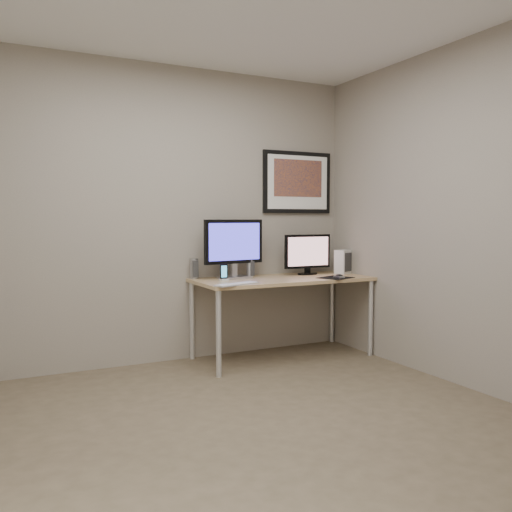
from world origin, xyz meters
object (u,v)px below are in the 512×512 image
Objects in this scene: monitor_large at (234,246)px; speaker_left at (194,269)px; speaker_right at (250,268)px; keyboard at (237,284)px; fan_unit at (343,262)px; monitor_tv at (308,253)px; framed_art at (297,182)px; desk at (283,285)px; phone_dock at (224,272)px.

speaker_left is at bearing 151.14° from monitor_large.
monitor_large is 0.28m from speaker_right.
monitor_large is 1.45× the size of keyboard.
monitor_large reaches higher than speaker_left.
speaker_left is 0.45× the size of keyboard.
speaker_right is 0.96m from fan_unit.
speaker_right is at bearing 175.14° from monitor_tv.
speaker_right is (-0.59, 0.05, -0.13)m from monitor_tv.
framed_art is at bearing 7.27° from monitor_large.
desk is 10.97× the size of phone_dock.
phone_dock is at bearing 176.46° from desk.
monitor_tv is 0.38m from fan_unit.
monitor_tv is 3.03× the size of speaker_right.
desk is 2.13× the size of framed_art.
fan_unit is at bearing -4.44° from phone_dock.
keyboard is at bearing 172.05° from fan_unit.
fan_unit reaches higher than keyboard.
phone_dock is (-0.92, -0.10, -0.13)m from monitor_tv.
phone_dock is (-0.57, 0.03, 0.14)m from desk.
speaker_left is 0.61m from keyboard.
keyboard is at bearing -100.21° from phone_dock.
speaker_right is at bearing 4.76° from monitor_large.
phone_dock is at bearing -147.27° from monitor_large.
fan_unit is (0.71, 0.07, 0.18)m from desk.
monitor_tv reaches higher than fan_unit.
desk is at bearing -19.44° from speaker_left.
framed_art is 4.62× the size of speaker_right.
speaker_right is at bearing -166.21° from framed_art.
framed_art reaches higher than phone_dock.
monitor_tv is at bearing 21.26° from desk.
monitor_large is at bearing 159.62° from desk.
framed_art is (0.35, 0.33, 0.96)m from desk.
monitor_large is 0.55m from keyboard.
keyboard is (-0.94, -0.42, -0.20)m from monitor_tv.
keyboard is at bearing -154.10° from desk.
monitor_tv is 3.37× the size of phone_dock.
speaker_left is at bearing 118.40° from phone_dock.
framed_art is 0.99m from monitor_large.
monitor_tv is 0.93m from phone_dock.
monitor_large is at bearing 152.47° from fan_unit.
speaker_left reaches higher than desk.
framed_art reaches higher than monitor_tv.
phone_dock is at bearing -162.04° from framed_art.
framed_art reaches higher than speaker_left.
framed_art reaches higher than keyboard.
desk is 4.00× the size of keyboard.
monitor_tv is 1.23× the size of keyboard.
framed_art is 1.87× the size of keyboard.
phone_dock is at bearing 68.46° from keyboard.
monitor_large reaches higher than keyboard.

